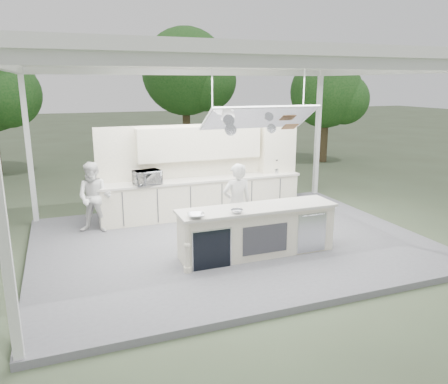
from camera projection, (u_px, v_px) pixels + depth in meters
name	position (u px, v px, depth m)	size (l,w,h in m)	color
ground	(230.00, 245.00, 9.29)	(90.00, 90.00, 0.00)	#48583C
stage_deck	(230.00, 242.00, 9.28)	(8.00, 6.00, 0.12)	slate
tent	(231.00, 64.00, 8.38)	(8.20, 6.20, 3.86)	white
demo_island	(256.00, 231.00, 8.38)	(3.10, 0.79, 0.95)	white
back_counter	(202.00, 197.00, 10.87)	(5.08, 0.72, 0.95)	white
back_wall_unit	(216.00, 156.00, 10.98)	(5.05, 0.48, 2.25)	white
tree_cluster	(136.00, 84.00, 17.30)	(19.55, 9.40, 5.85)	#473923
head_chef	(237.00, 204.00, 8.91)	(0.61, 0.40, 1.67)	white
sous_chef	(95.00, 198.00, 9.58)	(0.76, 0.60, 1.57)	white
toaster_oven	(147.00, 177.00, 10.05)	(0.60, 0.41, 0.33)	silver
bowl_large	(196.00, 216.00, 7.60)	(0.30, 0.30, 0.07)	silver
bowl_small	(237.00, 211.00, 7.87)	(0.22, 0.22, 0.07)	silver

